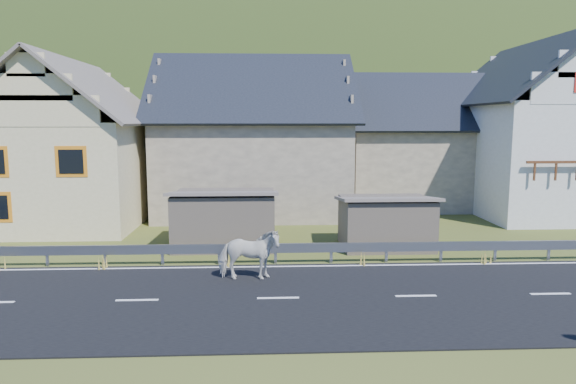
{
  "coord_description": "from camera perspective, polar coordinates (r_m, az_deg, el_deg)",
  "views": [
    {
      "loc": [
        -0.34,
        -14.13,
        5.07
      ],
      "look_at": [
        0.46,
        3.99,
        2.56
      ],
      "focal_mm": 32.0,
      "sensor_mm": 36.0,
      "label": 1
    }
  ],
  "objects": [
    {
      "name": "guardrail",
      "position": [
        18.38,
        -1.41,
        -6.31
      ],
      "size": [
        28.1,
        0.09,
        0.75
      ],
      "color": "#93969B",
      "rests_on": "ground"
    },
    {
      "name": "house_stone_b",
      "position": [
        32.51,
        14.24,
        6.19
      ],
      "size": [
        9.8,
        8.8,
        8.1
      ],
      "color": "tan",
      "rests_on": "ground"
    },
    {
      "name": "road",
      "position": [
        15.01,
        -1.11,
        -11.77
      ],
      "size": [
        60.0,
        7.0,
        0.04
      ],
      "primitive_type": "cube",
      "color": "black",
      "rests_on": "ground"
    },
    {
      "name": "shed_left",
      "position": [
        21.07,
        -7.02,
        -3.02
      ],
      "size": [
        4.3,
        3.3,
        2.4
      ],
      "primitive_type": "cube",
      "color": "#6A5D4E",
      "rests_on": "ground"
    },
    {
      "name": "mountain",
      "position": [
        195.81,
        -0.96,
        0.55
      ],
      "size": [
        440.0,
        280.0,
        260.0
      ],
      "primitive_type": "ellipsoid",
      "color": "#2A3912",
      "rests_on": "ground"
    },
    {
      "name": "shed_right",
      "position": [
        21.1,
        10.79,
        -3.37
      ],
      "size": [
        3.8,
        2.9,
        2.2
      ],
      "primitive_type": "cube",
      "color": "#6A5D4E",
      "rests_on": "ground"
    },
    {
      "name": "conifer_patch",
      "position": [
        135.63,
        -26.55,
        7.48
      ],
      "size": [
        76.0,
        50.0,
        28.0
      ],
      "primitive_type": "ellipsoid",
      "color": "black",
      "rests_on": "ground"
    },
    {
      "name": "house_cream",
      "position": [
        27.87,
        -22.96,
        5.81
      ],
      "size": [
        7.8,
        9.8,
        8.3
      ],
      "color": "beige",
      "rests_on": "ground"
    },
    {
      "name": "ground",
      "position": [
        15.02,
        -1.11,
        -11.84
      ],
      "size": [
        160.0,
        160.0,
        0.0
      ],
      "primitive_type": "plane",
      "color": "#344015",
      "rests_on": "ground"
    },
    {
      "name": "lane_markings",
      "position": [
        15.0,
        -1.11,
        -11.68
      ],
      "size": [
        60.0,
        6.6,
        0.01
      ],
      "primitive_type": "cube",
      "color": "silver",
      "rests_on": "road"
    },
    {
      "name": "house_white",
      "position": [
        32.04,
        26.28,
        7.08
      ],
      "size": [
        8.8,
        10.8,
        9.7
      ],
      "color": "silver",
      "rests_on": "ground"
    },
    {
      "name": "horse",
      "position": [
        16.46,
        -4.38,
        -6.93
      ],
      "size": [
        0.93,
        1.97,
        1.65
      ],
      "primitive_type": "imported",
      "rotation": [
        0.0,
        0.0,
        1.55
      ],
      "color": "silver",
      "rests_on": "road"
    },
    {
      "name": "house_stone_a",
      "position": [
        29.14,
        -3.87,
        7.02
      ],
      "size": [
        10.8,
        9.8,
        8.9
      ],
      "color": "tan",
      "rests_on": "ground"
    }
  ]
}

